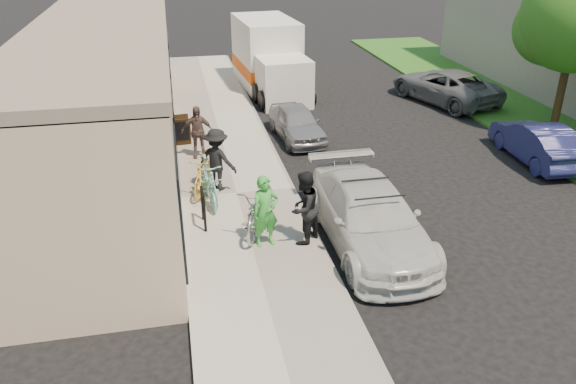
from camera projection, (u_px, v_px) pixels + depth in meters
ground at (340, 247)px, 12.82m from camera, size 120.00×120.00×0.00m
sidewalk at (237, 195)px, 15.06m from camera, size 3.00×34.00×0.15m
curb at (293, 190)px, 15.35m from camera, size 0.12×34.00×0.13m
storefront at (115, 80)px, 17.97m from camera, size 3.60×20.00×4.22m
bike_rack at (203, 205)px, 13.19m from camera, size 0.08×0.65×0.92m
sandwich_board at (181, 131)px, 18.05m from camera, size 0.62×0.62×0.93m
sedan_white at (369, 216)px, 12.65m from camera, size 2.00×4.89×1.46m
sedan_silver at (297, 123)px, 18.91m from camera, size 1.60×3.44×1.14m
moving_truck at (269, 60)px, 24.18m from camera, size 2.65×6.12×2.94m
far_car_blue at (537, 142)px, 17.15m from camera, size 1.53×3.81×1.23m
far_car_gray at (445, 86)px, 22.77m from camera, size 3.58×5.27×1.34m
median_tree at (575, 21)px, 18.51m from camera, size 3.65×3.65×5.60m
tandem_bike at (261, 206)px, 13.04m from camera, size 1.58×2.34×1.16m
woman_rider at (265, 211)px, 12.29m from camera, size 0.67×0.52×1.66m
man_standing at (304, 208)px, 12.40m from camera, size 1.04×1.04×1.71m
cruiser_bike_a at (208, 180)px, 14.41m from camera, size 0.83×1.96×1.14m
cruiser_bike_b at (210, 188)px, 14.30m from camera, size 0.72×1.64×0.84m
cruiser_bike_c at (204, 173)px, 14.87m from camera, size 1.09×1.83×1.06m
bystander_a at (217, 160)px, 14.88m from camera, size 1.27×1.16×1.71m
bystander_b at (197, 132)px, 16.95m from camera, size 0.98×0.48×1.63m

